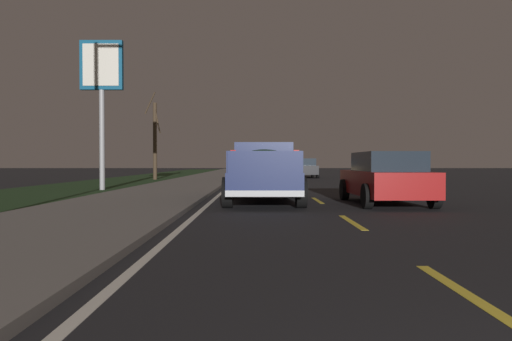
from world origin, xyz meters
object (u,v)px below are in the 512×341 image
object	(u,v)px
pickup_truck	(264,171)
sedan_tan	(262,169)
sedan_red	(385,178)
gas_price_sign	(102,78)
sedan_black	(304,168)
bare_tree_far	(155,138)

from	to	relation	value
pickup_truck	sedan_tan	size ratio (longest dim) A/B	1.23
sedan_red	gas_price_sign	distance (m)	13.63
pickup_truck	sedan_tan	distance (m)	16.10
sedan_tan	pickup_truck	bearing A→B (deg)	179.49
pickup_truck	sedan_black	bearing A→B (deg)	-8.76
bare_tree_far	gas_price_sign	bearing A→B (deg)	-178.44
sedan_red	gas_price_sign	bearing A→B (deg)	56.10
sedan_tan	sedan_red	distance (m)	17.14
sedan_tan	gas_price_sign	xyz separation A→B (m)	(-9.56, 7.31, 4.23)
sedan_tan	sedan_red	bearing A→B (deg)	-168.40
sedan_black	gas_price_sign	bearing A→B (deg)	147.38
pickup_truck	sedan_red	distance (m)	3.66
sedan_black	pickup_truck	bearing A→B (deg)	171.24
sedan_red	gas_price_sign	world-z (taller)	gas_price_sign
sedan_black	bare_tree_far	bearing A→B (deg)	110.77
sedan_black	gas_price_sign	xyz separation A→B (m)	(-16.83, 10.77, 4.23)
pickup_truck	gas_price_sign	bearing A→B (deg)	47.63
sedan_red	sedan_black	bearing A→B (deg)	-0.04
pickup_truck	sedan_tan	xyz separation A→B (m)	(16.10, -0.14, -0.20)
sedan_tan	sedan_black	size ratio (longest dim) A/B	1.00
pickup_truck	sedan_black	distance (m)	23.65
sedan_tan	gas_price_sign	distance (m)	12.76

